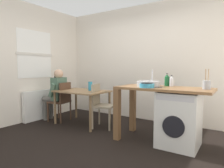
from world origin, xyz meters
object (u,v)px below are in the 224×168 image
at_px(vase, 90,86).
at_px(chair_opposite, 101,103).
at_px(washing_machine, 179,119).
at_px(bottle_squat_brown, 172,81).
at_px(utensil_crock, 207,85).
at_px(bottle_tall_green, 167,80).
at_px(dining_table, 82,95).
at_px(mixing_bowl, 147,85).
at_px(seated_person, 56,92).
at_px(chair_person_seat, 62,99).

bearing_deg(vase, chair_opposite, -11.91).
height_order(chair_opposite, washing_machine, chair_opposite).
distance_m(bottle_squat_brown, utensil_crock, 0.59).
distance_m(chair_opposite, bottle_tall_green, 1.44).
bearing_deg(vase, bottle_squat_brown, 0.99).
xyz_separation_m(dining_table, bottle_squat_brown, (1.90, 0.13, 0.36)).
bearing_deg(dining_table, bottle_squat_brown, 3.92).
bearing_deg(mixing_bowl, utensil_crock, 16.77).
bearing_deg(seated_person, mixing_bowl, -102.95).
bearing_deg(chair_person_seat, utensil_crock, -97.65).
xyz_separation_m(bottle_tall_green, bottle_squat_brown, (0.08, -0.02, -0.01)).
relative_size(washing_machine, bottle_tall_green, 3.88).
xyz_separation_m(utensil_crock, vase, (-2.32, 0.15, -0.15)).
bearing_deg(bottle_tall_green, chair_opposite, -175.04).
height_order(chair_person_seat, bottle_squat_brown, bottle_squat_brown).
xyz_separation_m(dining_table, chair_person_seat, (-0.55, -0.09, -0.14)).
relative_size(seated_person, bottle_tall_green, 5.41).
relative_size(dining_table, bottle_squat_brown, 5.79).
height_order(bottle_squat_brown, utensil_crock, utensil_crock).
bearing_deg(chair_opposite, utensil_crock, 72.82).
height_order(dining_table, seated_person, seated_person).
height_order(seated_person, vase, seated_person).
bearing_deg(bottle_tall_green, vase, -178.38).
bearing_deg(mixing_bowl, washing_machine, 23.16).
relative_size(bottle_tall_green, mixing_bowl, 0.94).
distance_m(chair_opposite, bottle_squat_brown, 1.51).
relative_size(chair_opposite, vase, 4.67).
distance_m(dining_table, chair_opposite, 0.50).
xyz_separation_m(bottle_squat_brown, mixing_bowl, (-0.26, -0.43, -0.05)).
relative_size(dining_table, vase, 5.71).
bearing_deg(vase, mixing_bowl, -14.93).
bearing_deg(bottle_squat_brown, vase, -179.01).
height_order(washing_machine, utensil_crock, utensil_crock).
bearing_deg(chair_person_seat, bottle_tall_green, -92.75).
bearing_deg(chair_opposite, seated_person, -98.03).
distance_m(seated_person, vase, 0.90).
bearing_deg(washing_machine, seated_person, -179.72).
height_order(bottle_tall_green, vase, bottle_tall_green).
bearing_deg(utensil_crock, chair_person_seat, -179.20).
distance_m(bottle_tall_green, bottle_squat_brown, 0.09).
bearing_deg(washing_machine, mixing_bowl, -156.84).
height_order(dining_table, vase, vase).
bearing_deg(washing_machine, utensil_crock, 8.10).
distance_m(chair_person_seat, seated_person, 0.23).
xyz_separation_m(bottle_tall_green, mixing_bowl, (-0.18, -0.44, -0.06)).
relative_size(seated_person, mixing_bowl, 5.11).
bearing_deg(washing_machine, chair_person_seat, 179.78).
bearing_deg(bottle_tall_green, utensil_crock, -16.63).
xyz_separation_m(seated_person, mixing_bowl, (2.34, -0.18, 0.28)).
bearing_deg(seated_person, bottle_tall_green, -92.58).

